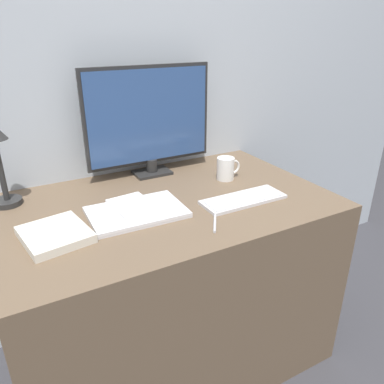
{
  "coord_description": "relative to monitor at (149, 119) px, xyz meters",
  "views": [
    {
      "loc": [
        -0.52,
        -0.97,
        1.33
      ],
      "look_at": [
        0.05,
        0.08,
        0.8
      ],
      "focal_mm": 35.0,
      "sensor_mm": 36.0,
      "label": 1
    }
  ],
  "objects": [
    {
      "name": "coffee_mug",
      "position": [
        0.25,
        -0.21,
        -0.19
      ],
      "size": [
        0.11,
        0.07,
        0.09
      ],
      "color": "white",
      "rests_on": "desk"
    },
    {
      "name": "pen",
      "position": [
        0.01,
        -0.51,
        -0.23
      ],
      "size": [
        0.09,
        0.13,
        0.01
      ],
      "color": "silver",
      "rests_on": "desk"
    },
    {
      "name": "ground_plane",
      "position": [
        -0.06,
        -0.46,
        -0.98
      ],
      "size": [
        10.0,
        10.0,
        0.0
      ],
      "primitive_type": "plane",
      "color": "#38383D"
    },
    {
      "name": "laptop",
      "position": [
        -0.2,
        -0.34,
        -0.23
      ],
      "size": [
        0.33,
        0.22,
        0.02
      ],
      "color": "silver",
      "rests_on": "desk"
    },
    {
      "name": "notebook",
      "position": [
        -0.47,
        -0.37,
        -0.23
      ],
      "size": [
        0.21,
        0.23,
        0.03
      ],
      "color": "silver",
      "rests_on": "desk"
    },
    {
      "name": "desk",
      "position": [
        -0.06,
        -0.29,
        -0.61
      ],
      "size": [
        1.2,
        0.75,
        0.74
      ],
      "color": "brown",
      "rests_on": "ground_plane"
    },
    {
      "name": "monitor",
      "position": [
        0.0,
        0.0,
        0.0
      ],
      "size": [
        0.55,
        0.11,
        0.45
      ],
      "color": "#262626",
      "rests_on": "desk"
    },
    {
      "name": "wall_back",
      "position": [
        -0.06,
        0.12,
        0.22
      ],
      "size": [
        3.6,
        0.05,
        2.4
      ],
      "color": "#B2BCC6",
      "rests_on": "ground_plane"
    },
    {
      "name": "keyboard",
      "position": [
        0.19,
        -0.42,
        -0.23
      ],
      "size": [
        0.32,
        0.12,
        0.01
      ],
      "color": "silver",
      "rests_on": "desk"
    },
    {
      "name": "ereader",
      "position": [
        -0.2,
        -0.31,
        -0.22
      ],
      "size": [
        0.15,
        0.19,
        0.01
      ],
      "color": "white",
      "rests_on": "laptop"
    }
  ]
}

